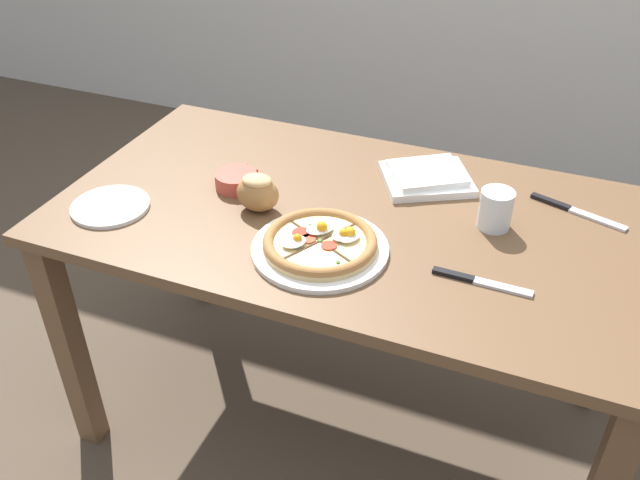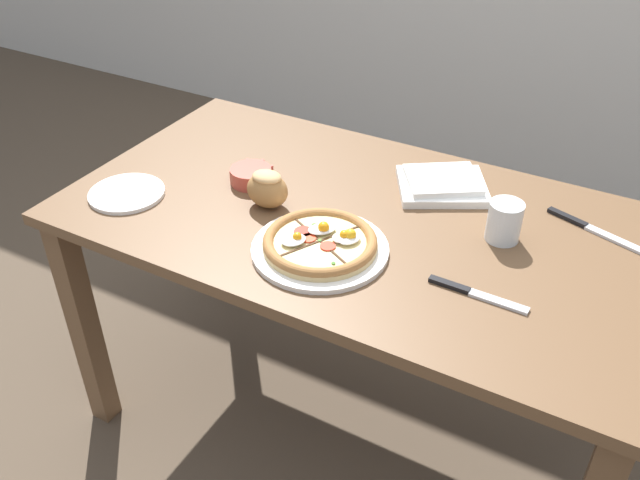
{
  "view_description": "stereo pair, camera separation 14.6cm",
  "coord_description": "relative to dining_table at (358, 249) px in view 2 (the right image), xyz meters",
  "views": [
    {
      "loc": [
        0.44,
        -1.28,
        1.6
      ],
      "look_at": [
        -0.01,
        -0.17,
        0.76
      ],
      "focal_mm": 38.0,
      "sensor_mm": 36.0,
      "label": 1
    },
    {
      "loc": [
        0.57,
        -1.22,
        1.6
      ],
      "look_at": [
        -0.01,
        -0.17,
        0.76
      ],
      "focal_mm": 38.0,
      "sensor_mm": 36.0,
      "label": 2
    }
  ],
  "objects": [
    {
      "name": "ground_plane",
      "position": [
        0.0,
        0.0,
        -0.63
      ],
      "size": [
        12.0,
        12.0,
        0.0
      ],
      "primitive_type": "plane",
      "color": "brown"
    },
    {
      "name": "dining_table",
      "position": [
        0.0,
        0.0,
        0.0
      ],
      "size": [
        1.41,
        0.77,
        0.73
      ],
      "color": "brown",
      "rests_on": "ground_plane"
    },
    {
      "name": "pizza",
      "position": [
        -0.01,
        -0.17,
        0.12
      ],
      "size": [
        0.3,
        0.3,
        0.05
      ],
      "color": "white",
      "rests_on": "dining_table"
    },
    {
      "name": "ramekin_bowl",
      "position": [
        -0.31,
        0.0,
        0.12
      ],
      "size": [
        0.11,
        0.11,
        0.04
      ],
      "color": "#C64C3D",
      "rests_on": "dining_table"
    },
    {
      "name": "napkin_folded",
      "position": [
        0.13,
        0.2,
        0.12
      ],
      "size": [
        0.27,
        0.26,
        0.04
      ],
      "rotation": [
        0.0,
        0.0,
        0.51
      ],
      "color": "white",
      "rests_on": "dining_table"
    },
    {
      "name": "bread_piece_near",
      "position": [
        -0.21,
        -0.07,
        0.15
      ],
      "size": [
        0.11,
        0.08,
        0.09
      ],
      "rotation": [
        0.0,
        0.0,
        0.07
      ],
      "color": "#A3703D",
      "rests_on": "dining_table"
    },
    {
      "name": "knife_main",
      "position": [
        0.5,
        0.2,
        0.1
      ],
      "size": [
        0.23,
        0.09,
        0.01
      ],
      "rotation": [
        0.0,
        0.0,
        -0.32
      ],
      "color": "silver",
      "rests_on": "dining_table"
    },
    {
      "name": "knife_spare",
      "position": [
        0.34,
        -0.15,
        0.1
      ],
      "size": [
        0.21,
        0.02,
        0.01
      ],
      "rotation": [
        0.0,
        0.0,
        -0.02
      ],
      "color": "silver",
      "rests_on": "dining_table"
    },
    {
      "name": "water_glass",
      "position": [
        0.32,
        0.07,
        0.14
      ],
      "size": [
        0.08,
        0.08,
        0.09
      ],
      "color": "white",
      "rests_on": "dining_table"
    },
    {
      "name": "side_saucer",
      "position": [
        -0.54,
        -0.2,
        0.11
      ],
      "size": [
        0.19,
        0.19,
        0.01
      ],
      "color": "white",
      "rests_on": "dining_table"
    }
  ]
}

